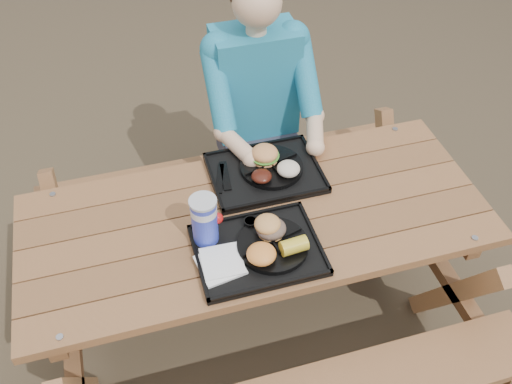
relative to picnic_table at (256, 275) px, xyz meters
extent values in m
plane|color=#999999|center=(0.00, 0.00, -0.38)|extent=(60.00, 60.00, 0.00)
cube|color=black|center=(-0.04, -0.18, 0.39)|extent=(0.45, 0.35, 0.02)
cube|color=black|center=(0.10, 0.21, 0.39)|extent=(0.45, 0.35, 0.02)
cylinder|color=black|center=(0.01, -0.18, 0.41)|extent=(0.26, 0.26, 0.02)
cylinder|color=black|center=(0.13, 0.22, 0.41)|extent=(0.26, 0.26, 0.02)
cube|color=white|center=(-0.19, -0.21, 0.40)|extent=(0.17, 0.17, 0.02)
cylinder|color=#192BC1|center=(-0.21, -0.07, 0.49)|extent=(0.09, 0.09, 0.19)
cylinder|color=black|center=(-0.04, -0.06, 0.41)|extent=(0.05, 0.05, 0.03)
cylinder|color=yellow|center=(0.01, -0.06, 0.41)|extent=(0.05, 0.05, 0.03)
ellipsoid|color=#FFA043|center=(-0.05, -0.24, 0.44)|extent=(0.11, 0.11, 0.05)
cube|color=black|center=(-0.07, 0.23, 0.40)|extent=(0.05, 0.17, 0.01)
ellipsoid|color=#45160D|center=(0.07, 0.15, 0.43)|extent=(0.08, 0.08, 0.04)
ellipsoid|color=#EFE2CA|center=(0.18, 0.15, 0.44)|extent=(0.09, 0.09, 0.05)
camera|label=1|loc=(-0.41, -1.43, 1.99)|focal=40.00mm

